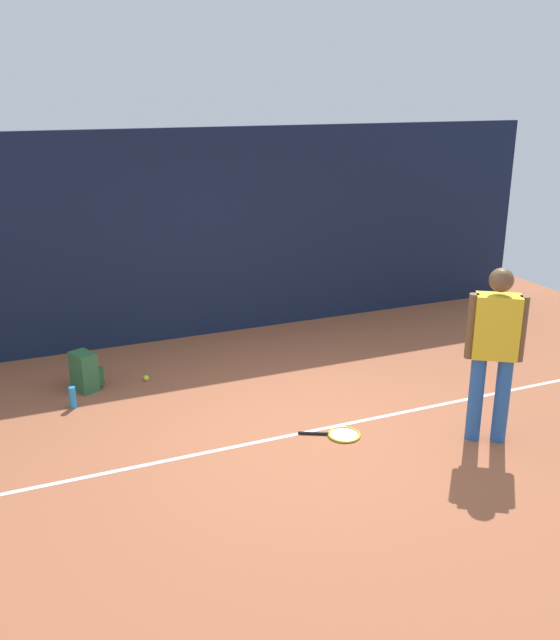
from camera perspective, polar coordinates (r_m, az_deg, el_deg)
The scene contains 8 objects.
ground_plane at distance 6.97m, azimuth 1.30°, elevation -8.79°, with size 12.00×12.00×0.00m, color #9E5638.
back_fence at distance 9.19m, azimuth -6.38°, elevation 7.02°, with size 10.00×0.10×2.75m, color #141E38.
court_line at distance 6.85m, azimuth 1.84°, elevation -9.33°, with size 9.00×0.05×0.00m, color white.
tennis_player at distance 6.64m, azimuth 17.34°, elevation -2.02°, with size 0.46×0.40×1.70m.
tennis_racket at distance 6.82m, azimuth 5.08°, elevation -9.43°, with size 0.63×0.44×0.03m.
backpack at distance 7.99m, azimuth -15.82°, elevation -4.15°, with size 0.36×0.35×0.44m.
tennis_ball_near_player at distance 8.13m, azimuth -11.02°, elevation -4.74°, with size 0.07×0.07×0.07m, color #CCE033.
water_bottle at distance 7.62m, azimuth -16.79°, elevation -6.16°, with size 0.07×0.07×0.23m, color #268CD8.
Camera 1 is at (-2.55, -5.63, 3.22)m, focal length 38.63 mm.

